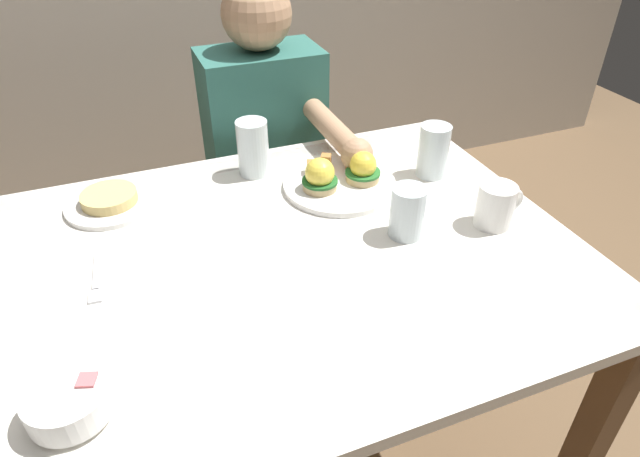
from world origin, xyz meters
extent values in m
cube|color=white|center=(0.00, 0.00, 0.73)|extent=(1.20, 0.90, 0.03)
cube|color=#B23838|center=(0.00, -0.40, 0.74)|extent=(1.20, 0.06, 0.00)
cube|color=#B23838|center=(0.00, 0.40, 0.74)|extent=(1.20, 0.06, 0.00)
cube|color=brown|center=(0.55, -0.40, 0.36)|extent=(0.06, 0.06, 0.71)
cube|color=brown|center=(-0.55, 0.40, 0.36)|extent=(0.06, 0.06, 0.71)
cube|color=brown|center=(0.55, 0.40, 0.36)|extent=(0.06, 0.06, 0.71)
cylinder|color=white|center=(0.21, 0.19, 0.75)|extent=(0.27, 0.27, 0.01)
cylinder|color=tan|center=(0.16, 0.18, 0.76)|extent=(0.08, 0.08, 0.02)
cylinder|color=#236028|center=(0.16, 0.18, 0.78)|extent=(0.08, 0.08, 0.01)
sphere|color=yellow|center=(0.16, 0.18, 0.80)|extent=(0.07, 0.07, 0.07)
cylinder|color=tan|center=(0.27, 0.18, 0.76)|extent=(0.08, 0.08, 0.02)
cylinder|color=#286B2D|center=(0.27, 0.18, 0.78)|extent=(0.08, 0.08, 0.01)
sphere|color=yellow|center=(0.27, 0.18, 0.80)|extent=(0.06, 0.06, 0.06)
cube|color=#AD7038|center=(0.17, 0.26, 0.77)|extent=(0.04, 0.04, 0.03)
cube|color=#B77A42|center=(0.27, 0.26, 0.77)|extent=(0.02, 0.02, 0.03)
cube|color=#AD7038|center=(0.28, 0.26, 0.77)|extent=(0.03, 0.03, 0.04)
cube|color=#B77A42|center=(0.27, 0.24, 0.77)|extent=(0.04, 0.04, 0.03)
cube|color=#AD7038|center=(0.21, 0.28, 0.77)|extent=(0.02, 0.02, 0.03)
cube|color=#B77A42|center=(0.27, 0.27, 0.77)|extent=(0.03, 0.03, 0.03)
cube|color=#AD7038|center=(0.21, 0.27, 0.77)|extent=(0.03, 0.03, 0.04)
cylinder|color=white|center=(-0.40, -0.25, 0.74)|extent=(0.10, 0.10, 0.01)
cylinder|color=white|center=(-0.40, -0.25, 0.77)|extent=(0.12, 0.12, 0.04)
cube|color=#EA6B70|center=(-0.36, -0.25, 0.79)|extent=(0.03, 0.03, 0.03)
cube|color=#F4DB66|center=(-0.39, -0.26, 0.78)|extent=(0.03, 0.03, 0.02)
cube|color=#F4A85B|center=(-0.37, -0.25, 0.78)|extent=(0.03, 0.03, 0.02)
cube|color=#F4DB66|center=(-0.39, -0.25, 0.77)|extent=(0.04, 0.04, 0.03)
cube|color=#F4DB66|center=(-0.37, -0.25, 0.78)|extent=(0.03, 0.03, 0.03)
cube|color=#F4A85B|center=(-0.39, -0.26, 0.77)|extent=(0.03, 0.03, 0.02)
cube|color=#F4A85B|center=(-0.39, -0.26, 0.77)|extent=(0.03, 0.03, 0.02)
cylinder|color=white|center=(0.46, -0.07, 0.79)|extent=(0.08, 0.08, 0.09)
cylinder|color=black|center=(0.46, -0.07, 0.83)|extent=(0.07, 0.07, 0.01)
torus|color=white|center=(0.50, -0.07, 0.79)|extent=(0.06, 0.01, 0.06)
cube|color=silver|center=(-0.35, 0.08, 0.74)|extent=(0.02, 0.12, 0.00)
cube|color=silver|center=(-0.35, 0.00, 0.74)|extent=(0.03, 0.04, 0.00)
cylinder|color=silver|center=(0.27, -0.03, 0.80)|extent=(0.07, 0.07, 0.11)
cylinder|color=silver|center=(0.27, -0.03, 0.78)|extent=(0.07, 0.07, 0.08)
cylinder|color=silver|center=(0.04, 0.34, 0.81)|extent=(0.08, 0.08, 0.14)
cylinder|color=silver|center=(0.04, 0.34, 0.79)|extent=(0.07, 0.07, 0.09)
cylinder|color=silver|center=(0.45, 0.17, 0.80)|extent=(0.07, 0.07, 0.13)
cylinder|color=silver|center=(0.45, 0.17, 0.79)|extent=(0.07, 0.07, 0.09)
cylinder|color=white|center=(-0.30, 0.31, 0.75)|extent=(0.20, 0.20, 0.01)
cylinder|color=#DBBC70|center=(-0.30, 0.31, 0.76)|extent=(0.12, 0.12, 0.02)
cylinder|color=#33333D|center=(0.06, 0.53, 0.23)|extent=(0.11, 0.11, 0.45)
cylinder|color=#33333D|center=(0.24, 0.53, 0.23)|extent=(0.11, 0.11, 0.45)
cube|color=#2D665B|center=(0.15, 0.63, 0.70)|extent=(0.34, 0.20, 0.50)
sphere|color=tan|center=(0.15, 0.63, 1.04)|extent=(0.19, 0.19, 0.19)
cylinder|color=tan|center=(0.27, 0.38, 0.80)|extent=(0.06, 0.30, 0.06)
sphere|color=tan|center=(0.27, 0.23, 0.80)|extent=(0.08, 0.08, 0.08)
camera|label=1|loc=(-0.24, -0.83, 1.41)|focal=30.52mm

